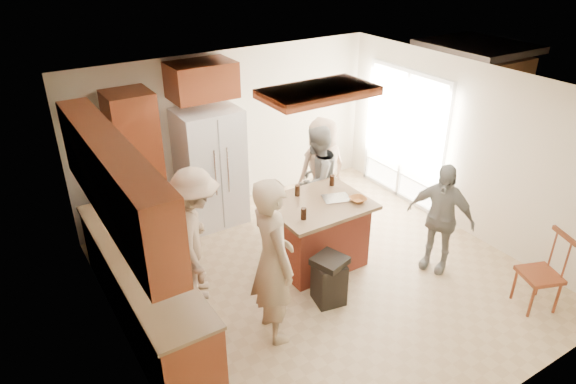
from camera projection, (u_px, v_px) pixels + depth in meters
room_shell at (461, 119)px, 9.63m from camera, size 8.00×5.20×5.00m
person_front_left at (273, 261)px, 5.40m from camera, size 0.60×0.76×1.92m
person_behind_left at (316, 179)px, 7.49m from camera, size 0.91×0.76×1.61m
person_behind_right at (322, 170)px, 7.74m from camera, size 0.84×0.59×1.63m
person_side_right at (440, 218)px, 6.61m from camera, size 0.77×0.99×1.51m
person_counter at (196, 235)px, 6.06m from camera, size 0.90×1.21×1.70m
left_cabinetry at (134, 255)px, 5.51m from camera, size 0.64×3.00×2.30m
back_wall_units at (154, 147)px, 7.09m from camera, size 1.80×0.60×2.45m
refrigerator at (211, 167)px, 7.63m from camera, size 0.90×0.76×1.80m
kitchen_island at (317, 233)px, 6.81m from camera, size 1.28×1.03×0.93m
island_items at (336, 197)px, 6.64m from camera, size 1.00×0.71×0.15m
trash_bin at (329, 279)px, 6.16m from camera, size 0.45×0.45×0.63m
spindle_chair at (541, 275)px, 6.03m from camera, size 0.54×0.54×0.99m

